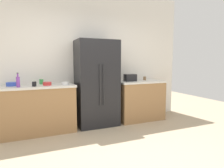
# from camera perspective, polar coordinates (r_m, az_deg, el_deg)

# --- Properties ---
(ground_plane) EXTENTS (10.10, 10.10, 0.00)m
(ground_plane) POSITION_cam_1_polar(r_m,az_deg,el_deg) (3.02, 2.31, -20.97)
(ground_plane) COLOR tan
(kitchen_back_panel) EXTENTS (5.05, 0.10, 2.99)m
(kitchen_back_panel) POSITION_cam_1_polar(r_m,az_deg,el_deg) (4.55, -8.59, 7.76)
(kitchen_back_panel) COLOR silver
(kitchen_back_panel) RESTS_ON ground_plane
(counter_left) EXTENTS (1.41, 0.65, 0.94)m
(counter_left) POSITION_cam_1_polar(r_m,az_deg,el_deg) (4.14, -20.58, -6.79)
(counter_left) COLOR #9E7247
(counter_left) RESTS_ON ground_plane
(counter_right) EXTENTS (1.13, 0.65, 0.94)m
(counter_right) POSITION_cam_1_polar(r_m,az_deg,el_deg) (4.80, 7.86, -4.61)
(counter_right) COLOR #9E7247
(counter_right) RESTS_ON ground_plane
(refrigerator) EXTENTS (0.87, 0.63, 1.84)m
(refrigerator) POSITION_cam_1_polar(r_m,az_deg,el_deg) (4.28, -4.41, 0.18)
(refrigerator) COLOR black
(refrigerator) RESTS_ON ground_plane
(toaster) EXTENTS (0.27, 0.16, 0.16)m
(toaster) POSITION_cam_1_polar(r_m,az_deg,el_deg) (4.60, 5.29, 1.82)
(toaster) COLOR black
(toaster) RESTS_ON counter_right
(bottle_a) EXTENTS (0.06, 0.06, 0.26)m
(bottle_a) POSITION_cam_1_polar(r_m,az_deg,el_deg) (3.87, -25.53, 0.66)
(bottle_a) COLOR purple
(bottle_a) RESTS_ON counter_left
(cup_a) EXTENTS (0.08, 0.08, 0.10)m
(cup_a) POSITION_cam_1_polar(r_m,az_deg,el_deg) (4.22, -19.75, 0.62)
(cup_a) COLOR green
(cup_a) RESTS_ON counter_left
(cup_b) EXTENTS (0.07, 0.07, 0.09)m
(cup_b) POSITION_cam_1_polar(r_m,az_deg,el_deg) (4.91, 9.41, 1.62)
(cup_b) COLOR brown
(cup_b) RESTS_ON counter_right
(cup_c) EXTENTS (0.08, 0.08, 0.09)m
(cup_c) POSITION_cam_1_polar(r_m,az_deg,el_deg) (3.90, -21.56, -0.01)
(cup_c) COLOR black
(cup_c) RESTS_ON counter_left
(bowl_a) EXTENTS (0.14, 0.14, 0.06)m
(bowl_a) POSITION_cam_1_polar(r_m,az_deg,el_deg) (4.00, -13.38, 0.23)
(bowl_a) COLOR white
(bowl_a) RESTS_ON counter_left
(bowl_b) EXTENTS (0.19, 0.19, 0.07)m
(bowl_b) POSITION_cam_1_polar(r_m,az_deg,el_deg) (4.13, -27.05, -0.05)
(bowl_b) COLOR blue
(bowl_b) RESTS_ON counter_left
(bowl_c) EXTENTS (0.16, 0.16, 0.07)m
(bowl_c) POSITION_cam_1_polar(r_m,az_deg,el_deg) (3.98, -18.23, 0.09)
(bowl_c) COLOR red
(bowl_c) RESTS_ON counter_left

